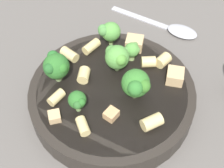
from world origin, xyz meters
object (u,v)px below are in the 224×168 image
(rigatoni_0, at_px, (91,47))
(chicken_chunk_0, at_px, (175,76))
(spoon, at_px, (171,28))
(broccoli_floret_0, at_px, (79,102))
(broccoli_floret_2, at_px, (109,32))
(rigatoni_3, at_px, (154,121))
(broccoli_floret_5, at_px, (132,50))
(rigatoni_1, at_px, (84,75))
(broccoli_floret_3, at_px, (56,66))
(rigatoni_2, at_px, (70,55))
(rigatoni_6, at_px, (163,60))
(rigatoni_4, at_px, (56,97))
(rigatoni_5, at_px, (83,126))
(rigatoni_7, at_px, (148,61))
(chicken_chunk_2, at_px, (111,114))
(broccoli_floret_1, at_px, (137,84))
(chicken_chunk_3, at_px, (55,116))
(chicken_chunk_1, at_px, (134,43))
(pasta_bowl, at_px, (112,94))
(broccoli_floret_4, at_px, (117,57))

(rigatoni_0, relative_size, chicken_chunk_0, 1.12)
(rigatoni_0, relative_size, spoon, 0.17)
(broccoli_floret_0, xyz_separation_m, broccoli_floret_2, (-0.08, 0.12, 0.00))
(rigatoni_3, bearing_deg, broccoli_floret_5, 151.99)
(rigatoni_1, bearing_deg, chicken_chunk_0, 49.72)
(rigatoni_1, relative_size, rigatoni_3, 0.82)
(broccoli_floret_3, relative_size, rigatoni_1, 2.12)
(rigatoni_2, bearing_deg, broccoli_floret_3, -55.66)
(rigatoni_6, bearing_deg, rigatoni_0, -145.41)
(broccoli_floret_3, distance_m, rigatoni_4, 0.05)
(rigatoni_1, xyz_separation_m, rigatoni_6, (0.05, 0.11, 0.00))
(rigatoni_3, relative_size, rigatoni_4, 1.11)
(rigatoni_5, xyz_separation_m, spoon, (-0.09, 0.27, -0.04))
(rigatoni_0, relative_size, rigatoni_7, 1.38)
(chicken_chunk_2, bearing_deg, rigatoni_0, 154.72)
(broccoli_floret_2, xyz_separation_m, rigatoni_5, (0.11, -0.13, -0.02))
(broccoli_floret_3, height_order, rigatoni_6, broccoli_floret_3)
(broccoli_floret_1, height_order, rigatoni_4, broccoli_floret_1)
(broccoli_floret_2, relative_size, spoon, 0.23)
(rigatoni_0, xyz_separation_m, rigatoni_2, (-0.01, -0.04, 0.00))
(broccoli_floret_5, height_order, rigatoni_4, broccoli_floret_5)
(broccoli_floret_5, relative_size, chicken_chunk_3, 1.85)
(rigatoni_0, relative_size, rigatoni_4, 1.20)
(rigatoni_4, distance_m, rigatoni_5, 0.06)
(broccoli_floret_1, distance_m, rigatoni_7, 0.07)
(rigatoni_4, xyz_separation_m, chicken_chunk_3, (0.02, -0.02, -0.00))
(broccoli_floret_1, relative_size, broccoli_floret_2, 1.16)
(rigatoni_0, height_order, chicken_chunk_1, chicken_chunk_1)
(rigatoni_7, distance_m, chicken_chunk_2, 0.11)
(rigatoni_7, bearing_deg, pasta_bowl, -88.60)
(chicken_chunk_0, bearing_deg, rigatoni_3, -65.21)
(broccoli_floret_0, distance_m, rigatoni_2, 0.11)
(broccoli_floret_2, distance_m, broccoli_floret_5, 0.05)
(pasta_bowl, xyz_separation_m, broccoli_floret_0, (0.00, -0.06, 0.04))
(broccoli_floret_5, height_order, chicken_chunk_2, broccoli_floret_5)
(rigatoni_0, distance_m, chicken_chunk_2, 0.13)
(rigatoni_2, bearing_deg, broccoli_floret_2, 78.66)
(rigatoni_5, bearing_deg, broccoli_floret_5, 112.84)
(rigatoni_2, distance_m, rigatoni_3, 0.17)
(broccoli_floret_3, height_order, chicken_chunk_0, broccoli_floret_3)
(pasta_bowl, bearing_deg, spoon, 108.10)
(broccoli_floret_1, xyz_separation_m, rigatoni_6, (-0.02, 0.08, -0.02))
(broccoli_floret_4, height_order, broccoli_floret_5, broccoli_floret_4)
(chicken_chunk_0, relative_size, spoon, 0.15)
(rigatoni_6, bearing_deg, rigatoni_5, -84.00)
(rigatoni_2, height_order, rigatoni_7, rigatoni_7)
(rigatoni_7, bearing_deg, chicken_chunk_3, -92.07)
(broccoli_floret_1, bearing_deg, rigatoni_0, 175.20)
(rigatoni_3, height_order, rigatoni_7, same)
(rigatoni_1, height_order, chicken_chunk_2, rigatoni_1)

